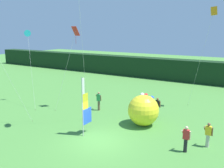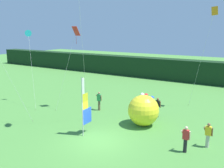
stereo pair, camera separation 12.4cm
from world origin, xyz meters
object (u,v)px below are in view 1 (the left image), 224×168
person_far_right (157,107)px  kite_cyan_delta_4 (28,34)px  inflatable_balloon (143,110)px  person_mid_field (186,138)px  person_near_banner (208,134)px  kite_orange_box_1 (214,11)px  person_far_left (99,101)px  kite_red_diamond_2 (75,35)px  banner_flag (85,107)px

person_far_right → kite_cyan_delta_4: (-12.91, -2.25, 6.03)m
inflatable_balloon → kite_cyan_delta_4: size_ratio=0.34×
person_mid_field → person_near_banner: bearing=53.6°
kite_cyan_delta_4 → kite_orange_box_1: bearing=23.6°
person_far_left → kite_red_diamond_2: 6.33m
person_far_right → kite_cyan_delta_4: bearing=-170.1°
banner_flag → person_near_banner: bearing=17.8°
person_far_left → person_far_right: size_ratio=1.04×
banner_flag → kite_orange_box_1: bearing=60.5°
kite_orange_box_1 → kite_cyan_delta_4: size_ratio=1.27×
inflatable_balloon → person_far_right: bearing=83.3°
kite_cyan_delta_4 → person_far_right: bearing=9.9°
banner_flag → person_far_right: 6.87m
person_mid_field → person_far_right: 6.20m
person_mid_field → inflatable_balloon: inflatable_balloon is taller
person_near_banner → kite_red_diamond_2: 13.69m
banner_flag → person_far_left: bearing=114.3°
person_near_banner → kite_red_diamond_2: kite_red_diamond_2 is taller
person_mid_field → kite_red_diamond_2: 13.06m
banner_flag → person_mid_field: (6.74, 1.10, -1.13)m
banner_flag → person_far_left: banner_flag is taller
kite_red_diamond_2 → inflatable_balloon: bearing=-5.3°
person_near_banner → inflatable_balloon: size_ratio=0.65×
person_mid_field → kite_orange_box_1: (-0.61, 9.71, 8.00)m
kite_red_diamond_2 → person_far_right: bearing=12.5°
person_far_left → person_far_right: bearing=12.0°
banner_flag → kite_cyan_delta_4: bearing=158.9°
kite_orange_box_1 → kite_red_diamond_2: size_ratio=1.22×
inflatable_balloon → kite_orange_box_1: 10.96m
banner_flag → person_far_right: (3.03, 6.06, -1.12)m
kite_orange_box_1 → person_mid_field: bearing=-86.4°
kite_red_diamond_2 → kite_cyan_delta_4: bearing=-173.8°
banner_flag → person_far_left: size_ratio=2.41×
inflatable_balloon → kite_orange_box_1: bearing=64.5°
person_far_right → kite_orange_box_1: bearing=56.9°
person_far_left → kite_cyan_delta_4: 9.78m
person_near_banner → kite_orange_box_1: kite_orange_box_1 is taller
person_mid_field → kite_red_diamond_2: (-11.13, 3.32, 5.97)m
banner_flag → kite_red_diamond_2: kite_red_diamond_2 is taller
person_far_right → kite_orange_box_1: size_ratio=0.18×
banner_flag → kite_cyan_delta_4: 11.67m
person_far_right → person_mid_field: bearing=-53.3°
banner_flag → person_near_banner: size_ratio=2.61×
kite_orange_box_1 → kite_red_diamond_2: kite_orange_box_1 is taller
kite_red_diamond_2 → person_near_banner: bearing=-9.0°
person_mid_field → person_far_left: size_ratio=0.95×
person_far_left → kite_red_diamond_2: size_ratio=0.23×
kite_orange_box_1 → kite_red_diamond_2: 12.47m
inflatable_balloon → person_near_banner: bearing=-14.1°
banner_flag → person_far_right: banner_flag is taller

